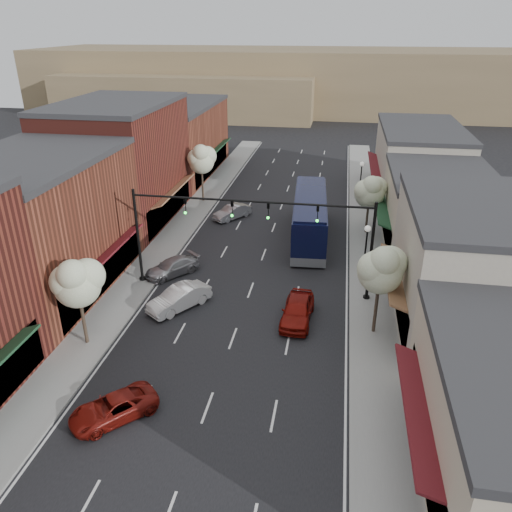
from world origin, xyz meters
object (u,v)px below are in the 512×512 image
at_px(signal_mast_left, 169,224).
at_px(tree_right_near, 382,268).
at_px(tree_left_far, 202,159).
at_px(parked_car_b, 179,298).
at_px(lamp_post_far, 361,176).
at_px(red_hatchback, 297,310).
at_px(parked_car_a, 113,408).
at_px(parked_car_e, 232,212).
at_px(lamp_post_near, 366,245).
at_px(tree_right_far, 370,191).
at_px(tree_left_near, 77,281).
at_px(parked_car_c, 172,267).
at_px(signal_mast_right, 335,235).
at_px(coach_bus, 310,217).

height_order(signal_mast_left, tree_right_near, signal_mast_left).
relative_size(tree_left_far, parked_car_b, 1.39).
distance_m(tree_left_far, lamp_post_far, 16.26).
bearing_deg(tree_left_far, red_hatchback, -60.92).
xyz_separation_m(parked_car_a, parked_car_b, (0.00, 10.27, 0.15)).
bearing_deg(signal_mast_left, tree_left_far, 98.35).
bearing_deg(tree_left_far, parked_car_a, -82.63).
distance_m(tree_left_far, parked_car_a, 31.85).
relative_size(signal_mast_left, tree_right_near, 1.38).
bearing_deg(parked_car_b, signal_mast_left, 149.57).
bearing_deg(tree_left_far, parked_car_e, -46.85).
xyz_separation_m(lamp_post_near, parked_car_a, (-12.00, -15.89, -2.43)).
bearing_deg(parked_car_b, tree_left_far, 135.99).
xyz_separation_m(parked_car_b, parked_car_e, (-0.04, 16.79, -0.07)).
distance_m(tree_right_far, red_hatchback, 16.36).
xyz_separation_m(tree_left_near, parked_car_b, (4.05, 4.93, -3.49)).
xyz_separation_m(tree_left_near, red_hatchback, (11.86, 4.68, -3.45)).
distance_m(tree_left_near, lamp_post_far, 32.35).
xyz_separation_m(tree_left_near, parked_car_c, (2.05, 9.43, -3.60)).
relative_size(lamp_post_near, lamp_post_far, 1.00).
height_order(tree_right_far, parked_car_e, tree_right_far).
height_order(parked_car_a, parked_car_c, parked_car_c).
xyz_separation_m(signal_mast_left, tree_right_far, (13.97, 11.95, -0.63)).
xyz_separation_m(tree_right_near, parked_car_b, (-12.55, 0.93, -3.72)).
xyz_separation_m(signal_mast_left, parked_car_b, (1.42, -3.12, -3.89)).
relative_size(tree_right_far, lamp_post_near, 1.22).
bearing_deg(tree_left_far, tree_right_far, -19.87).
height_order(signal_mast_right, red_hatchback, signal_mast_right).
distance_m(signal_mast_left, tree_right_far, 18.39).
xyz_separation_m(lamp_post_near, red_hatchback, (-4.20, -5.88, -2.23)).
bearing_deg(tree_right_far, parked_car_c, -144.00).
relative_size(tree_left_near, coach_bus, 0.45).
xyz_separation_m(coach_bus, parked_car_a, (-7.56, -23.50, -1.40)).
distance_m(tree_right_near, tree_left_far, 27.56).
distance_m(signal_mast_right, parked_car_e, 17.31).
bearing_deg(parked_car_c, tree_right_near, 18.41).
distance_m(signal_mast_right, red_hatchback, 5.50).
relative_size(tree_left_near, lamp_post_near, 1.28).
height_order(tree_right_near, parked_car_a, tree_right_near).
height_order(parked_car_b, parked_car_c, parked_car_b).
height_order(signal_mast_right, tree_right_far, signal_mast_right).
height_order(tree_right_far, parked_car_a, tree_right_far).
xyz_separation_m(tree_right_far, parked_car_b, (-12.55, -15.07, -3.26)).
bearing_deg(lamp_post_far, tree_right_far, -86.12).
bearing_deg(tree_left_far, parked_car_c, -82.94).
bearing_deg(signal_mast_right, red_hatchback, -120.89).
distance_m(lamp_post_near, parked_car_a, 20.06).
xyz_separation_m(signal_mast_left, red_hatchback, (9.22, -3.37, -3.85)).
height_order(lamp_post_near, coach_bus, lamp_post_near).
height_order(lamp_post_near, parked_car_a, lamp_post_near).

